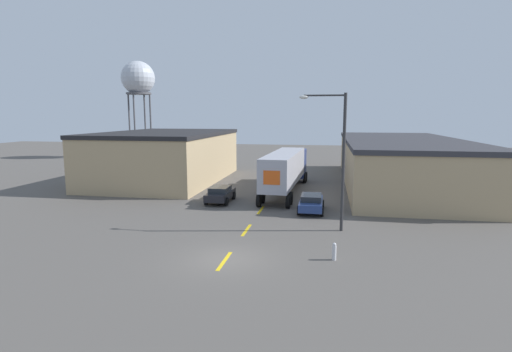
{
  "coord_description": "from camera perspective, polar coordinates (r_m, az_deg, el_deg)",
  "views": [
    {
      "loc": [
        5.05,
        -19.09,
        7.36
      ],
      "look_at": [
        -0.56,
        11.81,
        2.54
      ],
      "focal_mm": 28.0,
      "sensor_mm": 36.0,
      "label": 1
    }
  ],
  "objects": [
    {
      "name": "road_centerline",
      "position": [
        25.97,
        -1.37,
        -7.73
      ],
      "size": [
        0.2,
        13.86,
        0.01
      ],
      "color": "gold",
      "rests_on": "ground_plane"
    },
    {
      "name": "parked_car_left_far",
      "position": [
        34.07,
        -5.12,
        -2.52
      ],
      "size": [
        1.94,
        4.14,
        1.36
      ],
      "color": "black",
      "rests_on": "ground_plane"
    },
    {
      "name": "warehouse_right",
      "position": [
        44.97,
        20.01,
        1.93
      ],
      "size": [
        11.7,
        29.47,
        4.88
      ],
      "color": "tan",
      "rests_on": "ground_plane"
    },
    {
      "name": "fire_hydrant",
      "position": [
        21.12,
        11.11,
        -10.53
      ],
      "size": [
        0.22,
        0.22,
        0.91
      ],
      "color": "silver",
      "rests_on": "ground_plane"
    },
    {
      "name": "street_lamp",
      "position": [
        25.48,
        11.67,
        3.34
      ],
      "size": [
        2.92,
        0.32,
        8.7
      ],
      "color": "#2D2D30",
      "rests_on": "ground_plane"
    },
    {
      "name": "ground_plane",
      "position": [
        21.08,
        -4.34,
        -11.73
      ],
      "size": [
        160.0,
        160.0,
        0.0
      ],
      "primitive_type": "plane",
      "color": "#56514C"
    },
    {
      "name": "warehouse_left",
      "position": [
        45.91,
        -12.74,
        2.77
      ],
      "size": [
        12.03,
        19.13,
        5.51
      ],
      "color": "tan",
      "rests_on": "ground_plane"
    },
    {
      "name": "parked_car_right_mid",
      "position": [
        30.87,
        7.89,
        -3.75
      ],
      "size": [
        1.94,
        4.14,
        1.36
      ],
      "color": "navy",
      "rests_on": "ground_plane"
    },
    {
      "name": "semi_truck",
      "position": [
        38.18,
        4.36,
        1.27
      ],
      "size": [
        3.34,
        15.22,
        3.93
      ],
      "rotation": [
        0.0,
        0.0,
        -0.05
      ],
      "color": "navy",
      "rests_on": "ground_plane"
    },
    {
      "name": "water_tower",
      "position": [
        72.62,
        -16.49,
        13.11
      ],
      "size": [
        5.65,
        5.65,
        16.4
      ],
      "color": "#47474C",
      "rests_on": "ground_plane"
    }
  ]
}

